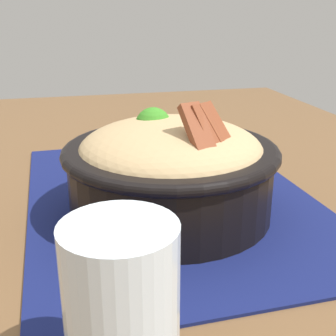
% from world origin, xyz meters
% --- Properties ---
extents(table, '(1.31, 0.87, 0.75)m').
position_xyz_m(table, '(0.00, 0.00, 0.68)').
color(table, brown).
rests_on(table, ground_plane).
extents(placemat, '(0.43, 0.33, 0.00)m').
position_xyz_m(placemat, '(0.01, -0.01, 0.76)').
color(placemat, '#11194C').
rests_on(placemat, table).
extents(bowl, '(0.26, 0.26, 0.13)m').
position_xyz_m(bowl, '(-0.03, 0.00, 0.81)').
color(bowl, black).
rests_on(bowl, placemat).
extents(fork, '(0.04, 0.12, 0.00)m').
position_xyz_m(fork, '(0.09, 0.00, 0.76)').
color(fork, silver).
rests_on(fork, placemat).
extents(drinking_glass, '(0.06, 0.06, 0.11)m').
position_xyz_m(drinking_glass, '(-0.25, 0.08, 0.80)').
color(drinking_glass, silver).
rests_on(drinking_glass, table).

